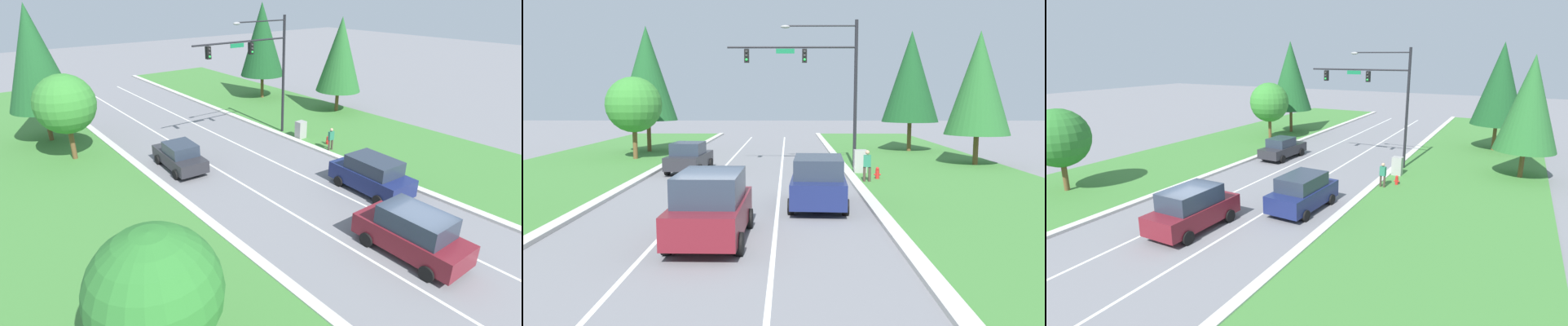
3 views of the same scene
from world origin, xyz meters
The scene contains 18 objects.
ground_plane centered at (0.00, 0.00, 0.00)m, with size 160.00×160.00×0.00m, color slate.
curb_strip_right centered at (5.65, 0.00, 0.07)m, with size 0.50×90.00×0.15m.
curb_strip_left centered at (-5.65, 0.00, 0.07)m, with size 0.50×90.00×0.15m.
grass_verge_right centered at (10.90, 0.00, 0.04)m, with size 10.00×90.00×0.08m.
lane_stripe_inner_left centered at (-1.80, 0.00, 0.00)m, with size 0.14×81.00×0.01m.
lane_stripe_inner_right centered at (1.80, 0.00, 0.00)m, with size 0.14×81.00×0.01m.
traffic_signal_mast centered at (4.16, 15.97, 5.87)m, with size 7.79×0.41×8.90m.
burgundy_suv centered at (-0.13, 0.20, 1.08)m, with size 2.31×4.83×2.14m.
charcoal_sedan centered at (-3.59, 14.56, 0.86)m, with size 2.27×4.71×1.76m.
navy_suv centered at (3.42, 5.06, 1.02)m, with size 2.47×4.77×2.02m.
utility_cabinet centered at (6.32, 13.90, 0.69)m, with size 0.70×0.60×1.38m.
pedestrian centered at (6.23, 10.74, 0.94)m, with size 0.41×0.28×1.69m.
fire_hydrant centered at (6.92, 11.65, 0.34)m, with size 0.34×0.20×0.70m.
conifer_near_right_tree centered at (14.14, 17.33, 5.22)m, with size 4.03×4.03×8.45m.
oak_near_left_tree centered at (-8.48, 20.30, 3.83)m, with size 3.84×3.84×5.76m.
conifer_far_right_tree centered at (11.86, 25.65, 5.94)m, with size 4.42×4.42×9.48m.
oak_far_left_tree centered at (-11.29, 0.86, 3.43)m, with size 3.63×3.63×5.26m.
conifer_mid_left_tree centered at (-8.84, 25.20, 6.17)m, with size 4.55×4.55×9.83m.
Camera 1 is at (-14.30, -7.36, 10.65)m, focal length 28.00 mm.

